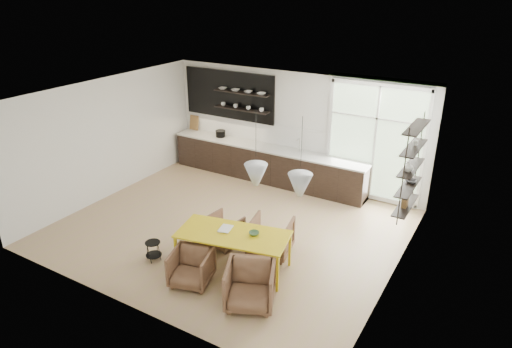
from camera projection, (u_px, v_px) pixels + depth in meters
name	position (u px, v px, depth m)	size (l,w,h in m)	color
room	(279.00, 155.00, 9.95)	(7.02, 6.01, 2.91)	tan
kitchen_run	(264.00, 158.00, 12.14)	(5.54, 0.69, 2.75)	black
right_shelving	(410.00, 170.00, 8.63)	(0.26, 1.22, 1.90)	black
dining_table	(233.00, 236.00, 8.28)	(2.17, 1.31, 0.74)	gold
armchair_back_left	(224.00, 230.00, 9.21)	(0.66, 0.68, 0.62)	brown
armchair_back_right	(271.00, 237.00, 8.88)	(0.78, 0.80, 0.73)	brown
armchair_front_left	(191.00, 267.00, 8.01)	(0.68, 0.70, 0.64)	brown
armchair_front_right	(250.00, 286.00, 7.45)	(0.79, 0.81, 0.74)	brown
wire_stool	(153.00, 248.00, 8.70)	(0.31, 0.31, 0.39)	black
table_book	(220.00, 228.00, 8.42)	(0.22, 0.30, 0.03)	white
table_bowl	(254.00, 233.00, 8.21)	(0.19, 0.19, 0.06)	#4C774E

